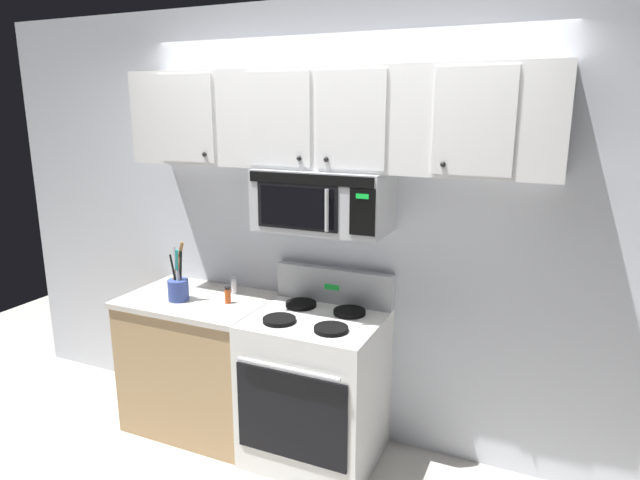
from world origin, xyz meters
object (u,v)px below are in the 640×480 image
over_range_microwave (324,200)px  spice_jar (228,295)px  salt_shaker (234,286)px  utensil_crock_blue (178,286)px  stove_range (316,385)px

over_range_microwave → spice_jar: 0.87m
salt_shaker → spice_jar: size_ratio=0.98×
utensil_crock_blue → over_range_microwave: bearing=12.3°
over_range_microwave → spice_jar: size_ratio=7.15×
stove_range → spice_jar: bearing=-179.8°
utensil_crock_blue → spice_jar: size_ratio=3.61×
salt_shaker → spice_jar: bearing=-69.6°
stove_range → utensil_crock_blue: 1.06m
over_range_microwave → spice_jar: over_range_microwave is taller
over_range_microwave → spice_jar: bearing=-168.8°
stove_range → spice_jar: 0.77m
utensil_crock_blue → salt_shaker: (0.25, 0.25, -0.04)m
over_range_microwave → salt_shaker: over_range_microwave is taller
utensil_crock_blue → stove_range: bearing=5.2°
stove_range → utensil_crock_blue: size_ratio=2.92×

